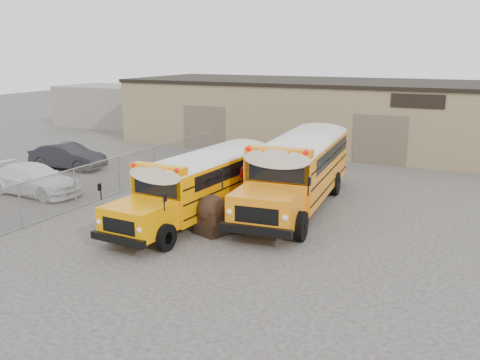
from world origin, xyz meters
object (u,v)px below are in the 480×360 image
at_px(school_bus_left, 262,156).
at_px(car_white, 34,179).
at_px(school_bus_right, 328,141).
at_px(tarp_bundle, 212,214).
at_px(car_dark, 68,156).

relative_size(school_bus_left, car_white, 1.90).
bearing_deg(school_bus_right, car_white, -137.86).
relative_size(school_bus_right, car_white, 2.21).
distance_m(school_bus_left, car_white, 11.10).
bearing_deg(school_bus_left, school_bus_right, 63.66).
height_order(tarp_bundle, car_white, tarp_bundle).
distance_m(car_white, car_dark, 5.63).
relative_size(school_bus_left, tarp_bundle, 6.18).
height_order(school_bus_left, school_bus_right, school_bus_right).
xyz_separation_m(school_bus_right, car_white, (-11.37, -10.29, -1.11)).
xyz_separation_m(tarp_bundle, car_white, (-10.42, 1.38, -0.06)).
bearing_deg(school_bus_left, car_dark, -174.99).
bearing_deg(school_bus_left, tarp_bundle, -81.15).
height_order(car_white, car_dark, car_dark).
distance_m(school_bus_left, tarp_bundle, 7.55).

